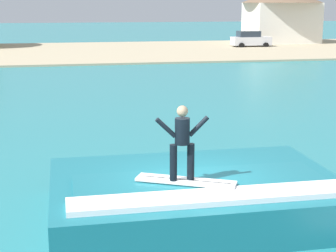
# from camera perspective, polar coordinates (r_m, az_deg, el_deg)

# --- Properties ---
(ground_plane) EXTENTS (260.00, 260.00, 0.00)m
(ground_plane) POSITION_cam_1_polar(r_m,az_deg,el_deg) (12.54, 2.60, -9.85)
(ground_plane) COLOR teal
(wave_crest) EXTENTS (6.57, 4.52, 1.03)m
(wave_crest) POSITION_cam_1_polar(r_m,az_deg,el_deg) (12.60, 2.95, -7.38)
(wave_crest) COLOR #196976
(wave_crest) RESTS_ON ground_plane
(surfboard) EXTENTS (2.15, 1.39, 0.06)m
(surfboard) POSITION_cam_1_polar(r_m,az_deg,el_deg) (11.80, 1.88, -5.82)
(surfboard) COLOR white
(surfboard) RESTS_ON wave_crest
(surfer) EXTENTS (1.18, 0.32, 1.64)m
(surfer) POSITION_cam_1_polar(r_m,az_deg,el_deg) (11.52, 1.51, -1.38)
(surfer) COLOR black
(surfer) RESTS_ON surfboard
(shoreline_bank) EXTENTS (120.00, 24.01, 0.16)m
(shoreline_bank) POSITION_cam_1_polar(r_m,az_deg,el_deg) (55.36, -8.40, 7.78)
(shoreline_bank) COLOR tan
(shoreline_bank) RESTS_ON ground_plane
(car_far_shore) EXTENTS (4.26, 2.06, 1.86)m
(car_far_shore) POSITION_cam_1_polar(r_m,az_deg,el_deg) (60.82, 8.69, 9.04)
(car_far_shore) COLOR silver
(car_far_shore) RESTS_ON ground_plane
(house_gabled_white) EXTENTS (9.75, 9.75, 6.73)m
(house_gabled_white) POSITION_cam_1_polar(r_m,az_deg,el_deg) (67.92, 11.88, 11.74)
(house_gabled_white) COLOR silver
(house_gabled_white) RESTS_ON ground_plane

